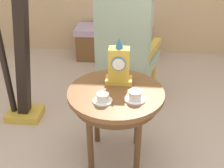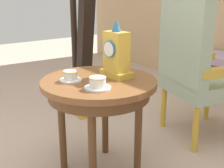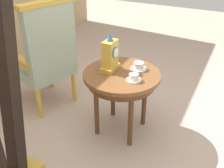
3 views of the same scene
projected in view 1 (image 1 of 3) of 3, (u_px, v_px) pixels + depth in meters
ground_plane at (105, 159)px, 2.11m from camera, size 10.00×10.00×0.00m
side_table at (116, 100)px, 1.89m from camera, size 0.67×0.67×0.60m
teacup_left at (102, 98)px, 1.72m from camera, size 0.13×0.13×0.06m
teacup_right at (135, 96)px, 1.74m from camera, size 0.14×0.14×0.06m
mantel_clock at (119, 66)px, 1.88m from camera, size 0.19×0.11×0.34m
armchair at (126, 47)px, 2.58m from camera, size 0.67×0.67×1.14m
harp at (16, 46)px, 2.23m from camera, size 0.40×0.24×1.81m
window_bench at (112, 43)px, 3.70m from camera, size 0.98×0.40×0.44m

